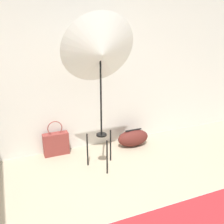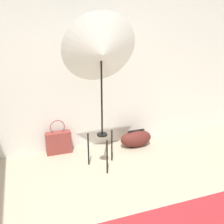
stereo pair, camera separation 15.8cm
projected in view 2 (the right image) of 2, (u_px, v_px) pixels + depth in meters
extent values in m
cube|color=silver|center=(83.00, 62.00, 3.71)|extent=(8.00, 0.05, 2.60)
cylinder|color=black|center=(107.00, 157.00, 3.29)|extent=(0.02, 0.02, 0.46)
cylinder|color=black|center=(88.00, 149.00, 3.49)|extent=(0.02, 0.02, 0.46)
cylinder|color=black|center=(112.00, 145.00, 3.60)|extent=(0.02, 0.02, 0.46)
cylinder|color=black|center=(102.00, 135.00, 3.38)|extent=(0.13, 0.13, 0.02)
cylinder|color=black|center=(102.00, 95.00, 3.21)|extent=(0.02, 0.02, 1.05)
cone|color=white|center=(101.00, 52.00, 3.04)|extent=(0.91, 0.51, 0.90)
cube|color=brown|center=(59.00, 143.00, 3.83)|extent=(0.36, 0.13, 0.33)
torus|color=brown|center=(57.00, 127.00, 3.75)|extent=(0.21, 0.01, 0.21)
ellipsoid|color=#5B231E|center=(136.00, 138.00, 4.05)|extent=(0.50, 0.26, 0.26)
cube|color=black|center=(136.00, 130.00, 4.01)|extent=(0.27, 0.04, 0.01)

